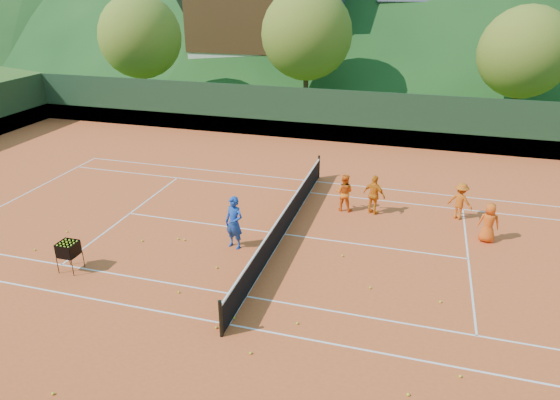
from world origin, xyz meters
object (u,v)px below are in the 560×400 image
(tennis_net, at_px, (284,222))
(coach, at_px, (234,223))
(ball_hopper, at_px, (68,250))
(chalet_mid, at_px, (451,25))
(student_d, at_px, (460,201))
(student_b, at_px, (374,195))
(chalet_left, at_px, (268,17))
(student_c, at_px, (489,223))
(student_a, at_px, (344,193))

(tennis_net, bearing_deg, coach, -134.60)
(ball_hopper, distance_m, chalet_mid, 40.31)
(student_d, bearing_deg, tennis_net, 49.98)
(student_b, bearing_deg, student_d, -146.90)
(student_d, bearing_deg, chalet_left, -36.30)
(student_b, height_order, student_c, student_b)
(student_b, xyz_separation_m, student_c, (4.13, -1.20, -0.08))
(coach, relative_size, student_b, 1.17)
(coach, bearing_deg, student_b, 59.52)
(ball_hopper, bearing_deg, chalet_left, 96.89)
(coach, distance_m, student_d, 8.83)
(coach, height_order, tennis_net, coach)
(student_b, height_order, chalet_mid, chalet_mid)
(student_b, bearing_deg, tennis_net, 67.28)
(student_b, relative_size, chalet_left, 0.12)
(student_c, bearing_deg, chalet_mid, -86.18)
(student_c, distance_m, chalet_left, 33.57)
(student_c, xyz_separation_m, chalet_mid, (-1.05, 32.50, 4.24))
(tennis_net, bearing_deg, student_b, 42.77)
(student_b, height_order, tennis_net, student_b)
(student_a, height_order, chalet_left, chalet_left)
(student_a, bearing_deg, chalet_left, -64.67)
(student_d, relative_size, ball_hopper, 1.47)
(coach, distance_m, ball_hopper, 5.33)
(student_b, relative_size, student_c, 1.11)
(student_c, height_order, tennis_net, student_c)
(tennis_net, xyz_separation_m, chalet_mid, (6.00, 34.00, 4.47))
(student_d, distance_m, tennis_net, 6.95)
(student_d, height_order, chalet_mid, chalet_mid)
(student_a, distance_m, student_d, 4.46)
(student_a, relative_size, student_c, 1.05)
(chalet_mid, bearing_deg, ball_hopper, -107.21)
(ball_hopper, height_order, chalet_mid, chalet_mid)
(ball_hopper, relative_size, chalet_mid, 0.08)
(chalet_mid, bearing_deg, student_a, -97.78)
(student_b, bearing_deg, coach, 68.14)
(student_a, height_order, student_c, student_a)
(student_c, height_order, chalet_mid, chalet_mid)
(student_a, bearing_deg, student_b, -178.69)
(coach, xyz_separation_m, student_a, (3.11, 4.12, -0.17))
(chalet_left, relative_size, chalet_mid, 1.09)
(student_b, xyz_separation_m, chalet_mid, (3.08, 31.30, 4.16))
(ball_hopper, height_order, chalet_left, chalet_left)
(coach, distance_m, chalet_left, 32.90)
(tennis_net, relative_size, chalet_mid, 0.95)
(student_c, bearing_deg, chalet_left, -57.14)
(chalet_left, bearing_deg, chalet_mid, 14.04)
(tennis_net, bearing_deg, student_c, 12.01)
(student_c, relative_size, chalet_left, 0.11)
(student_a, distance_m, ball_hopper, 10.33)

